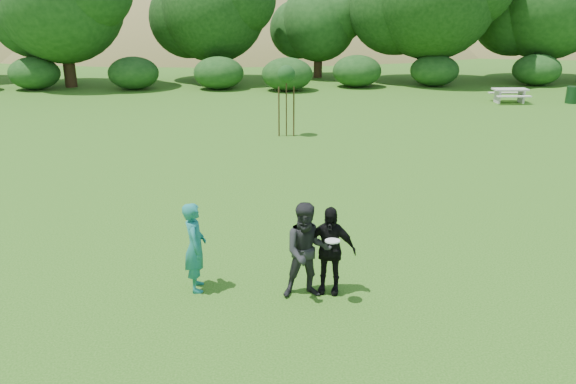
% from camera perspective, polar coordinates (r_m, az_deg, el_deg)
% --- Properties ---
extents(ground, '(120.00, 120.00, 0.00)m').
position_cam_1_polar(ground, '(10.69, 0.52, -10.90)').
color(ground, '#19470C').
rests_on(ground, ground).
extents(player_teal, '(0.51, 0.70, 1.77)m').
position_cam_1_polar(player_teal, '(10.82, -9.42, -5.52)').
color(player_teal, '#18706B').
rests_on(player_teal, ground).
extents(player_grey, '(0.95, 0.76, 1.86)m').
position_cam_1_polar(player_grey, '(10.41, 1.97, -6.01)').
color(player_grey, black).
rests_on(player_grey, ground).
extents(player_black, '(1.09, 0.65, 1.73)m').
position_cam_1_polar(player_black, '(10.62, 4.19, -5.90)').
color(player_black, black).
rests_on(player_black, ground).
extents(trash_can_near, '(0.60, 0.60, 0.90)m').
position_cam_1_polar(trash_can_near, '(33.98, 26.89, 8.80)').
color(trash_can_near, '#123318').
rests_on(trash_can_near, ground).
extents(frisbee, '(0.27, 0.27, 0.04)m').
position_cam_1_polar(frisbee, '(10.07, 4.55, -4.98)').
color(frisbee, white).
rests_on(frisbee, ground).
extents(sapling, '(0.70, 0.70, 2.85)m').
position_cam_1_polar(sapling, '(22.62, -0.17, 11.68)').
color(sapling, '#372715').
rests_on(sapling, ground).
extents(picnic_table, '(1.80, 1.48, 0.76)m').
position_cam_1_polar(picnic_table, '(32.76, 21.60, 9.32)').
color(picnic_table, '#B3B0A5').
rests_on(picnic_table, ground).
extents(hillside, '(150.00, 72.00, 52.00)m').
position_cam_1_polar(hillside, '(79.60, -1.90, 6.54)').
color(hillside, olive).
rests_on(hillside, ground).
extents(tree_row, '(53.92, 10.38, 9.62)m').
position_cam_1_polar(tree_row, '(38.11, 3.83, 18.36)').
color(tree_row, '#3A2616').
rests_on(tree_row, ground).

